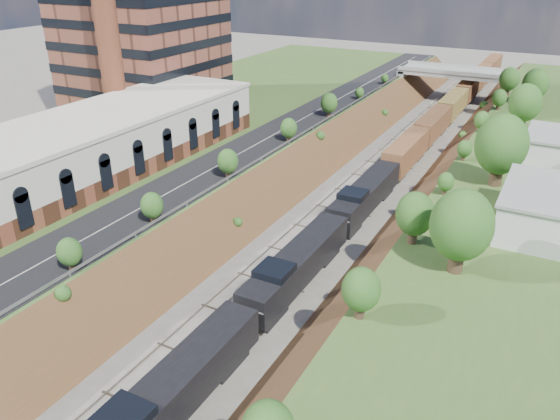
# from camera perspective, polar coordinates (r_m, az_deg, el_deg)

# --- Properties ---
(platform_left) EXTENTS (44.00, 180.00, 5.00)m
(platform_left) POSITION_cam_1_polar(r_m,az_deg,el_deg) (88.21, -12.94, 6.49)
(platform_left) COLOR #3B5F27
(platform_left) RESTS_ON ground
(embankment_left) EXTENTS (10.00, 180.00, 10.00)m
(embankment_left) POSITION_cam_1_polar(r_m,az_deg,el_deg) (77.18, -0.16, 2.45)
(embankment_left) COLOR brown
(embankment_left) RESTS_ON ground
(embankment_right) EXTENTS (10.00, 180.00, 10.00)m
(embankment_right) POSITION_cam_1_polar(r_m,az_deg,el_deg) (70.41, 15.82, -0.89)
(embankment_right) COLOR brown
(embankment_right) RESTS_ON ground
(rail_left_track) EXTENTS (1.58, 180.00, 0.18)m
(rail_left_track) POSITION_cam_1_polar(r_m,az_deg,el_deg) (73.86, 5.59, 1.32)
(rail_left_track) COLOR gray
(rail_left_track) RESTS_ON ground
(rail_right_track) EXTENTS (1.58, 180.00, 0.18)m
(rail_right_track) POSITION_cam_1_polar(r_m,az_deg,el_deg) (72.24, 9.39, 0.53)
(rail_right_track) COLOR gray
(rail_right_track) RESTS_ON ground
(road) EXTENTS (8.00, 180.00, 0.10)m
(road) POSITION_cam_1_polar(r_m,az_deg,el_deg) (77.49, -3.11, 6.50)
(road) COLOR black
(road) RESTS_ON platform_left
(guardrail) EXTENTS (0.10, 171.00, 0.70)m
(guardrail) POSITION_cam_1_polar(r_m,az_deg,el_deg) (75.23, -0.51, 6.36)
(guardrail) COLOR #99999E
(guardrail) RESTS_ON platform_left
(commercial_building) EXTENTS (14.30, 62.30, 7.00)m
(commercial_building) POSITION_cam_1_polar(r_m,az_deg,el_deg) (68.43, -22.04, 5.16)
(commercial_building) COLOR brown
(commercial_building) RESTS_ON platform_left
(overpass) EXTENTS (24.50, 8.30, 7.40)m
(overpass) POSITION_cam_1_polar(r_m,az_deg,el_deg) (129.18, 17.89, 12.88)
(overpass) COLOR gray
(overpass) RESTS_ON ground
(white_building_near) EXTENTS (9.00, 12.00, 4.00)m
(white_building_near) POSITION_cam_1_polar(r_m,az_deg,el_deg) (59.27, 26.51, -0.25)
(white_building_near) COLOR silver
(white_building_near) RESTS_ON platform_right
(white_building_far) EXTENTS (8.00, 10.00, 3.60)m
(white_building_far) POSITION_cam_1_polar(r_m,az_deg,el_deg) (80.08, 27.16, 5.66)
(white_building_far) COLOR silver
(white_building_far) RESTS_ON platform_right
(tree_right_large) EXTENTS (5.25, 5.25, 7.61)m
(tree_right_large) POSITION_cam_1_polar(r_m,az_deg,el_deg) (47.68, 18.43, -1.56)
(tree_right_large) COLOR #473323
(tree_right_large) RESTS_ON platform_right
(tree_left_crest) EXTENTS (2.45, 2.45, 3.55)m
(tree_left_crest) POSITION_cam_1_polar(r_m,az_deg,el_deg) (47.16, -24.92, -6.28)
(tree_left_crest) COLOR #473323
(tree_left_crest) RESTS_ON platform_left
(freight_train) EXTENTS (3.06, 155.78, 4.57)m
(freight_train) POSITION_cam_1_polar(r_m,az_deg,el_deg) (99.37, 15.49, 8.37)
(freight_train) COLOR black
(freight_train) RESTS_ON ground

